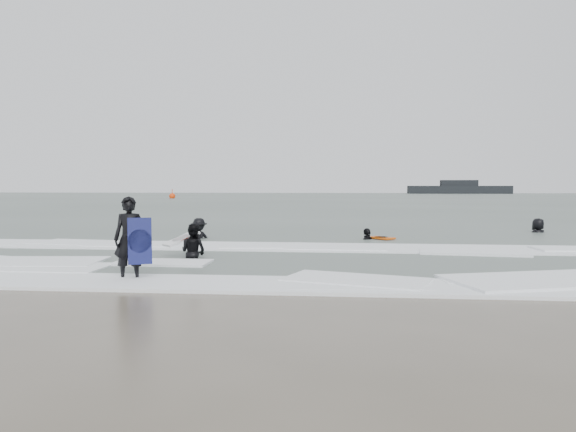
# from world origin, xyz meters

# --- Properties ---
(ground) EXTENTS (320.00, 320.00, 0.00)m
(ground) POSITION_xyz_m (0.00, 0.00, 0.00)
(ground) COLOR brown
(ground) RESTS_ON ground
(sea) EXTENTS (320.00, 320.00, 0.00)m
(sea) POSITION_xyz_m (0.00, 80.00, 0.06)
(sea) COLOR #47544C
(sea) RESTS_ON ground
(surfer_centre) EXTENTS (0.69, 0.50, 1.79)m
(surfer_centre) POSITION_xyz_m (-2.71, -0.26, 0.00)
(surfer_centre) COLOR black
(surfer_centre) RESTS_ON ground
(surfer_wading) EXTENTS (0.90, 0.81, 1.53)m
(surfer_wading) POSITION_xyz_m (-2.33, 3.10, 0.00)
(surfer_wading) COLOR black
(surfer_wading) RESTS_ON ground
(surfer_breaker) EXTENTS (1.24, 1.10, 1.67)m
(surfer_breaker) POSITION_xyz_m (-3.72, 8.59, 0.00)
(surfer_breaker) COLOR black
(surfer_breaker) RESTS_ON ground
(surfer_right_near) EXTENTS (0.89, 0.99, 1.61)m
(surfer_right_near) POSITION_xyz_m (2.43, 9.07, 0.00)
(surfer_right_near) COLOR black
(surfer_right_near) RESTS_ON ground
(surfer_right_far) EXTENTS (1.05, 0.98, 1.80)m
(surfer_right_far) POSITION_xyz_m (9.61, 13.03, 0.00)
(surfer_right_far) COLOR black
(surfer_right_far) RESTS_ON ground
(surf_foam) EXTENTS (30.03, 9.06, 0.09)m
(surf_foam) POSITION_xyz_m (0.00, 3.70, 0.04)
(surf_foam) COLOR white
(surf_foam) RESTS_ON ground
(bodyboards) EXTENTS (6.69, 10.22, 1.25)m
(bodyboards) POSITION_xyz_m (-0.72, 4.08, 0.50)
(bodyboards) COLOR #10144C
(bodyboards) RESTS_ON ground
(buoy) EXTENTS (1.00, 1.00, 1.65)m
(buoy) POSITION_xyz_m (-27.50, 77.02, 0.42)
(buoy) COLOR red
(buoy) RESTS_ON ground
(vessel_horizon) EXTENTS (27.29, 4.87, 3.70)m
(vessel_horizon) POSITION_xyz_m (30.29, 145.98, 1.38)
(vessel_horizon) COLOR black
(vessel_horizon) RESTS_ON ground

